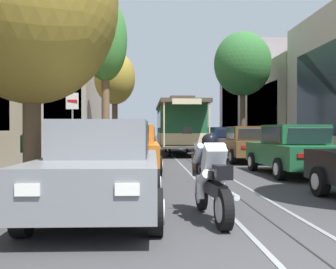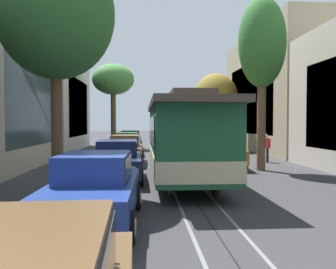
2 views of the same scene
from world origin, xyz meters
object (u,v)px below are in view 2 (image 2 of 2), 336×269
(street_tree_kerb_right_near, at_px, (113,80))
(street_sign_post, at_px, (221,132))
(parked_car_grey_near_left, at_px, (192,139))
(parked_car_green_second_right, at_px, (127,144))
(parked_car_blue_fifth_right, at_px, (95,189))
(street_tree_kerb_right_second, at_px, (56,14))
(parked_car_black_near_right, at_px, (130,140))
(street_tree_kerb_left_second, at_px, (262,45))
(parked_car_orange_mid_left, at_px, (222,151))
(parked_car_orange_second_left, at_px, (202,144))
(fire_hydrant, at_px, (209,144))
(pedestrian_on_left_pavement, at_px, (237,142))
(street_tree_kerb_left_near, at_px, (216,100))
(parked_car_navy_fourth_right, at_px, (118,160))
(parked_car_brown_mid_right, at_px, (125,149))
(cable_car_trolley, at_px, (185,139))
(pedestrian_on_right_pavement, at_px, (266,146))
(motorcycle_with_rider, at_px, (171,141))

(street_tree_kerb_right_near, height_order, street_sign_post, street_tree_kerb_right_near)
(parked_car_grey_near_left, bearing_deg, parked_car_green_second_right, 46.76)
(parked_car_blue_fifth_right, xyz_separation_m, street_tree_kerb_right_near, (1.58, -23.54, 5.15))
(street_tree_kerb_right_second, bearing_deg, parked_car_black_near_right, -94.88)
(parked_car_green_second_right, bearing_deg, street_tree_kerb_left_second, 128.78)
(parked_car_orange_mid_left, bearing_deg, street_sign_post, -102.29)
(parked_car_orange_second_left, distance_m, fire_hydrant, 6.07)
(parked_car_green_second_right, distance_m, pedestrian_on_left_pavement, 7.98)
(street_tree_kerb_left_near, relative_size, street_tree_kerb_right_second, 0.80)
(parked_car_navy_fourth_right, xyz_separation_m, street_tree_kerb_right_near, (1.65, -17.55, 5.15))
(parked_car_navy_fourth_right, relative_size, pedestrian_on_left_pavement, 2.81)
(parked_car_orange_mid_left, xyz_separation_m, parked_car_brown_mid_right, (4.96, -1.79, 0.00))
(parked_car_grey_near_left, distance_m, parked_car_orange_second_left, 6.74)
(cable_car_trolley, relative_size, street_sign_post, 3.56)
(cable_car_trolley, bearing_deg, street_tree_kerb_right_near, -77.27)
(pedestrian_on_right_pavement, bearing_deg, pedestrian_on_left_pavement, -88.36)
(pedestrian_on_right_pavement, relative_size, fire_hydrant, 1.93)
(motorcycle_with_rider, bearing_deg, cable_car_trolley, 87.16)
(street_tree_kerb_right_near, relative_size, cable_car_trolley, 0.81)
(cable_car_trolley, xyz_separation_m, fire_hydrant, (-3.94, -16.69, -1.24))
(parked_car_green_second_right, distance_m, parked_car_navy_fourth_right, 10.93)
(parked_car_grey_near_left, distance_m, pedestrian_on_left_pavement, 5.64)
(street_sign_post, bearing_deg, parked_car_brown_mid_right, 41.31)
(street_tree_kerb_right_second, distance_m, cable_car_trolley, 6.05)
(parked_car_green_second_right, xyz_separation_m, street_tree_kerb_right_second, (1.61, 13.39, 4.89))
(parked_car_orange_mid_left, xyz_separation_m, street_sign_post, (-1.66, -7.61, 0.80))
(parked_car_blue_fifth_right, xyz_separation_m, street_tree_kerb_left_second, (-6.67, -8.55, 5.13))
(motorcycle_with_rider, distance_m, street_sign_post, 6.51)
(parked_car_orange_second_left, bearing_deg, pedestrian_on_right_pavement, 127.35)
(street_tree_kerb_left_near, xyz_separation_m, pedestrian_on_right_pavement, (-1.12, 8.85, -3.18))
(parked_car_grey_near_left, height_order, street_tree_kerb_left_near, street_tree_kerb_left_near)
(street_sign_post, bearing_deg, street_tree_kerb_left_near, -94.13)
(street_tree_kerb_right_second, bearing_deg, cable_car_trolley, -160.80)
(pedestrian_on_left_pavement, bearing_deg, parked_car_grey_near_left, -62.09)
(street_tree_kerb_left_second, distance_m, motorcycle_with_rider, 15.76)
(street_tree_kerb_right_near, bearing_deg, cable_car_trolley, 102.73)
(street_tree_kerb_right_near, relative_size, motorcycle_with_rider, 3.72)
(street_tree_kerb_right_second, relative_size, motorcycle_with_rider, 3.93)
(parked_car_green_second_right, height_order, street_sign_post, street_sign_post)
(parked_car_black_near_right, xyz_separation_m, parked_car_brown_mid_right, (-0.14, 10.67, 0.00))
(parked_car_green_second_right, height_order, street_tree_kerb_right_second, street_tree_kerb_right_second)
(parked_car_navy_fourth_right, distance_m, pedestrian_on_right_pavement, 9.93)
(parked_car_blue_fifth_right, relative_size, cable_car_trolley, 0.48)
(parked_car_orange_second_left, distance_m, motorcycle_with_rider, 7.38)
(parked_car_black_near_right, bearing_deg, street_tree_kerb_left_near, 167.31)
(parked_car_brown_mid_right, distance_m, motorcycle_with_rider, 11.90)
(parked_car_navy_fourth_right, distance_m, street_tree_kerb_right_near, 18.37)
(street_tree_kerb_right_near, bearing_deg, street_sign_post, 143.80)
(parked_car_blue_fifth_right, height_order, motorcycle_with_rider, parked_car_blue_fifth_right)
(parked_car_grey_near_left, distance_m, street_sign_post, 5.36)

